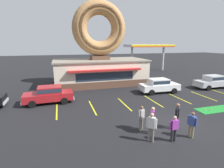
% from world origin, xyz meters
% --- Properties ---
extents(ground_plane, '(160.00, 160.00, 0.00)m').
position_xyz_m(ground_plane, '(0.00, 0.00, 0.00)').
color(ground_plane, black).
extents(donut_shop_building, '(12.30, 6.75, 10.96)m').
position_xyz_m(donut_shop_building, '(-2.06, 13.94, 3.74)').
color(donut_shop_building, brown).
rests_on(donut_shop_building, ground).
extents(putting_mat, '(3.38, 1.31, 0.03)m').
position_xyz_m(putting_mat, '(5.11, 1.51, 0.01)').
color(putting_mat, '#1E842D').
rests_on(putting_mat, ground).
extents(mini_donut_near_left, '(0.13, 0.13, 0.04)m').
position_xyz_m(mini_donut_near_left, '(5.86, 1.90, 0.05)').
color(mini_donut_near_left, '#D17F47').
rests_on(mini_donut_near_left, putting_mat).
extents(mini_donut_mid_centre, '(0.13, 0.13, 0.04)m').
position_xyz_m(mini_donut_mid_centre, '(4.86, 1.63, 0.05)').
color(mini_donut_mid_centre, '#D17F47').
rests_on(mini_donut_mid_centre, putting_mat).
extents(mini_donut_mid_right, '(0.13, 0.13, 0.04)m').
position_xyz_m(mini_donut_mid_right, '(4.46, 1.45, 0.05)').
color(mini_donut_mid_right, brown).
rests_on(mini_donut_mid_right, putting_mat).
extents(mini_donut_far_left, '(0.13, 0.13, 0.04)m').
position_xyz_m(mini_donut_far_left, '(4.18, 1.67, 0.05)').
color(mini_donut_far_left, '#D17F47').
rests_on(mini_donut_far_left, putting_mat).
extents(golf_ball, '(0.04, 0.04, 0.04)m').
position_xyz_m(golf_ball, '(4.30, 1.75, 0.05)').
color(golf_ball, white).
rests_on(golf_ball, putting_mat).
extents(car_silver, '(4.57, 1.99, 1.60)m').
position_xyz_m(car_silver, '(10.91, 7.50, 0.87)').
color(car_silver, '#B2B5BA').
rests_on(car_silver, ground).
extents(car_red, '(4.63, 2.12, 1.60)m').
position_xyz_m(car_red, '(-8.48, 7.37, 0.87)').
color(car_red, maroon).
rests_on(car_red, ground).
extents(car_white, '(4.63, 2.13, 1.60)m').
position_xyz_m(car_white, '(3.34, 7.60, 0.87)').
color(car_white, silver).
rests_on(car_white, ground).
extents(pedestrian_blue_sweater_man, '(0.53, 0.39, 1.63)m').
position_xyz_m(pedestrian_blue_sweater_man, '(-2.52, 0.10, 0.90)').
color(pedestrian_blue_sweater_man, slate).
rests_on(pedestrian_blue_sweater_man, ground).
extents(pedestrian_hooded_kid, '(0.48, 0.43, 1.75)m').
position_xyz_m(pedestrian_hooded_kid, '(-2.61, -1.36, 0.98)').
color(pedestrian_hooded_kid, slate).
rests_on(pedestrian_hooded_kid, ground).
extents(pedestrian_leather_jacket_man, '(0.34, 0.58, 1.61)m').
position_xyz_m(pedestrian_leather_jacket_man, '(-0.08, -1.62, 0.89)').
color(pedestrian_leather_jacket_man, '#7F7056').
rests_on(pedestrian_leather_jacket_man, ground).
extents(pedestrian_clipboard_woman, '(0.44, 0.46, 1.76)m').
position_xyz_m(pedestrian_clipboard_woman, '(-0.24, -0.46, 0.98)').
color(pedestrian_clipboard_woman, '#232328').
rests_on(pedestrian_clipboard_woman, ground).
extents(pedestrian_beanie_man, '(0.60, 0.24, 1.56)m').
position_xyz_m(pedestrian_beanie_man, '(-1.37, -1.70, 0.86)').
color(pedestrian_beanie_man, '#232328').
rests_on(pedestrian_beanie_man, ground).
extents(pedestrian_crossing_woman, '(0.40, 0.53, 1.75)m').
position_xyz_m(pedestrian_crossing_woman, '(-2.11, -0.55, 0.98)').
color(pedestrian_crossing_woman, '#7F7056').
rests_on(pedestrian_crossing_woman, ground).
extents(trash_bin, '(0.57, 0.57, 0.97)m').
position_xyz_m(trash_bin, '(-9.00, 10.56, 0.50)').
color(trash_bin, '#232833').
rests_on(trash_bin, ground).
extents(gas_station_canopy, '(9.00, 4.46, 5.30)m').
position_xyz_m(gas_station_canopy, '(9.76, 22.48, 4.86)').
color(gas_station_canopy, silver).
rests_on(gas_station_canopy, ground).
extents(parking_stripe_far_left, '(0.12, 3.60, 0.01)m').
position_xyz_m(parking_stripe_far_left, '(-7.82, 5.00, 0.00)').
color(parking_stripe_far_left, yellow).
rests_on(parking_stripe_far_left, ground).
extents(parking_stripe_left, '(0.12, 3.60, 0.01)m').
position_xyz_m(parking_stripe_left, '(-4.82, 5.00, 0.00)').
color(parking_stripe_left, yellow).
rests_on(parking_stripe_left, ground).
extents(parking_stripe_mid_left, '(0.12, 3.60, 0.01)m').
position_xyz_m(parking_stripe_mid_left, '(-1.82, 5.00, 0.00)').
color(parking_stripe_mid_left, yellow).
rests_on(parking_stripe_mid_left, ground).
extents(parking_stripe_centre, '(0.12, 3.60, 0.01)m').
position_xyz_m(parking_stripe_centre, '(1.18, 5.00, 0.00)').
color(parking_stripe_centre, yellow).
rests_on(parking_stripe_centre, ground).
extents(parking_stripe_mid_right, '(0.12, 3.60, 0.01)m').
position_xyz_m(parking_stripe_mid_right, '(4.18, 5.00, 0.00)').
color(parking_stripe_mid_right, yellow).
rests_on(parking_stripe_mid_right, ground).
extents(parking_stripe_right, '(0.12, 3.60, 0.01)m').
position_xyz_m(parking_stripe_right, '(7.18, 5.00, 0.00)').
color(parking_stripe_right, yellow).
rests_on(parking_stripe_right, ground).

